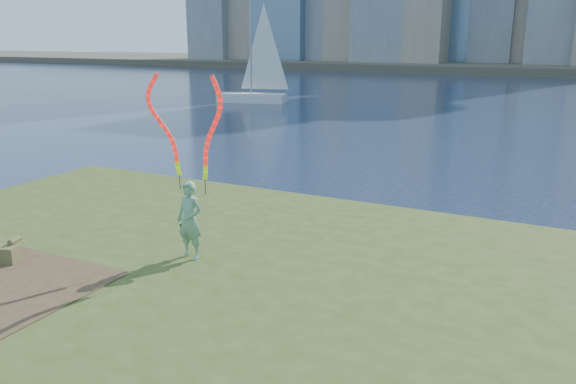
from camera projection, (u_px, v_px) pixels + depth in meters
The scene contains 7 objects.
ground at pixel (209, 284), 12.07m from camera, with size 320.00×320.00×0.00m, color #19253F.
grassy_knoll at pixel (135, 315), 10.00m from camera, with size 20.00×18.00×0.80m.
dirt_patch at pixel (4, 286), 10.07m from camera, with size 3.20×3.00×0.02m, color #47331E.
far_shore at pixel (536, 66), 93.52m from camera, with size 320.00×40.00×1.20m, color #484334.
woman_with_ribbons at pixel (190, 190), 11.05m from camera, with size 2.04×0.41×3.98m.
canvas_bag at pixel (7, 253), 11.12m from camera, with size 0.55×0.62×0.46m.
sailboat at pixel (255, 83), 45.70m from camera, with size 5.95×3.01×8.95m.
Camera 1 is at (6.55, -9.13, 5.11)m, focal length 35.00 mm.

